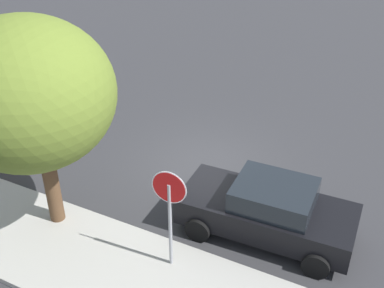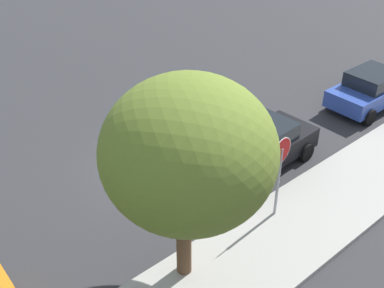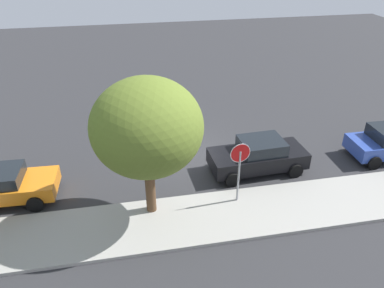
# 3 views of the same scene
# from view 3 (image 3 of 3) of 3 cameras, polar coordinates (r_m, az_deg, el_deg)

# --- Properties ---
(ground_plane) EXTENTS (60.00, 60.00, 0.00)m
(ground_plane) POSITION_cam_3_polar(r_m,az_deg,el_deg) (18.31, -0.38, -1.39)
(ground_plane) COLOR #2D2D30
(sidewalk_curb) EXTENTS (32.00, 2.82, 0.14)m
(sidewalk_curb) POSITION_cam_3_polar(r_m,az_deg,el_deg) (14.43, 3.29, -10.99)
(sidewalk_curb) COLOR #9E9B93
(sidewalk_curb) RESTS_ON ground_plane
(stop_sign) EXTENTS (0.79, 0.09, 2.71)m
(stop_sign) POSITION_cam_3_polar(r_m,az_deg,el_deg) (14.19, 7.26, -2.93)
(stop_sign) COLOR gray
(stop_sign) RESTS_ON ground_plane
(parked_car_black) EXTENTS (4.34, 2.14, 1.55)m
(parked_car_black) POSITION_cam_3_polar(r_m,az_deg,el_deg) (16.89, 10.07, -1.75)
(parked_car_black) COLOR black
(parked_car_black) RESTS_ON ground_plane
(street_tree_mid_block) EXTENTS (3.82, 3.82, 5.49)m
(street_tree_mid_block) POSITION_cam_3_polar(r_m,az_deg,el_deg) (12.56, -6.88, 2.50)
(street_tree_mid_block) COLOR #513823
(street_tree_mid_block) RESTS_ON ground_plane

